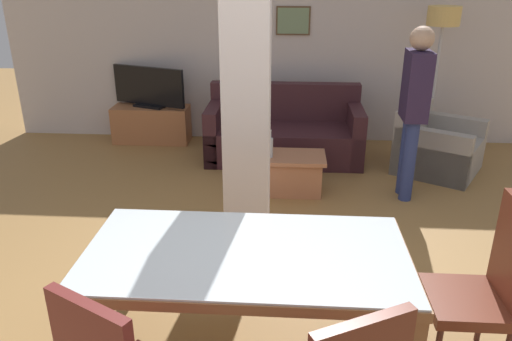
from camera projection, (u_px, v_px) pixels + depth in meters
back_wall at (273, 40)px, 6.56m from camera, size 7.20×0.09×2.70m
divider_pillar at (247, 84)px, 4.10m from camera, size 0.39×0.40×2.70m
dining_table at (246, 270)px, 2.93m from camera, size 1.89×0.98×0.73m
dining_chair_head_right at (486, 283)px, 2.85m from camera, size 0.46×0.46×1.07m
sofa at (284, 134)px, 6.23m from camera, size 1.89×0.87×0.89m
armchair at (436, 149)px, 5.84m from camera, size 1.17×1.17×0.76m
coffee_table at (289, 173)px, 5.30m from camera, size 0.75×0.47×0.42m
bottle at (270, 147)px, 5.13m from camera, size 0.06×0.06×0.29m
tv_stand at (152, 124)px, 6.83m from camera, size 1.02×0.40×0.49m
tv_screen at (149, 88)px, 6.64m from camera, size 1.02×0.41×0.54m
floor_lamp at (442, 30)px, 5.85m from camera, size 0.38×0.38×1.83m
standing_person at (414, 103)px, 4.89m from camera, size 0.23×0.39×1.74m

